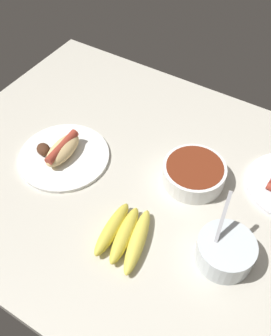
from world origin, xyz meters
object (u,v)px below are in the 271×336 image
object	(u,v)px
banana_bunch	(125,235)
bowl_coleslaw	(225,250)
bowl_chili	(194,173)
plate_hotdog_assembled	(63,153)

from	to	relation	value
banana_bunch	bowl_coleslaw	bearing A→B (deg)	-160.76
bowl_chili	plate_hotdog_assembled	world-z (taller)	same
banana_bunch	bowl_coleslaw	size ratio (longest dim) A/B	1.13
banana_bunch	bowl_chili	distance (cm)	25.34
bowl_chili	plate_hotdog_assembled	xyz separation A→B (cm)	(34.68, 11.84, -1.33)
bowl_coleslaw	plate_hotdog_assembled	bearing A→B (deg)	-5.85
bowl_chili	banana_bunch	bearing A→B (deg)	76.71
plate_hotdog_assembled	banana_bunch	bearing A→B (deg)	156.09
bowl_coleslaw	banana_bunch	bearing A→B (deg)	19.24
bowl_chili	plate_hotdog_assembled	size ratio (longest dim) A/B	0.65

